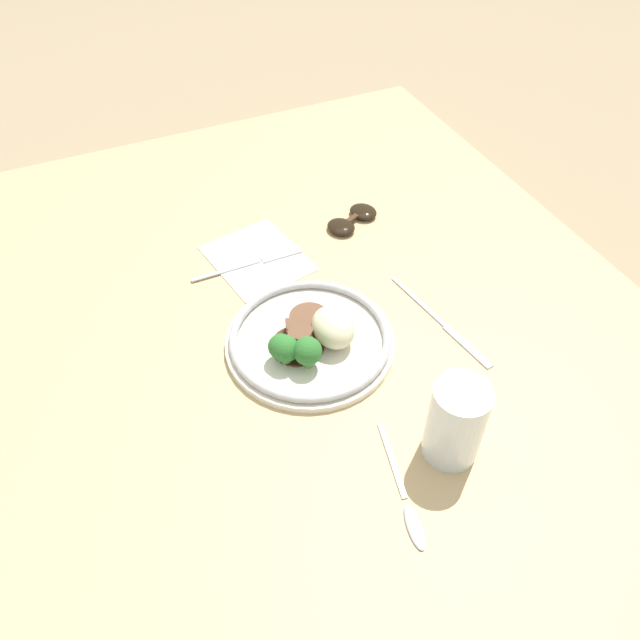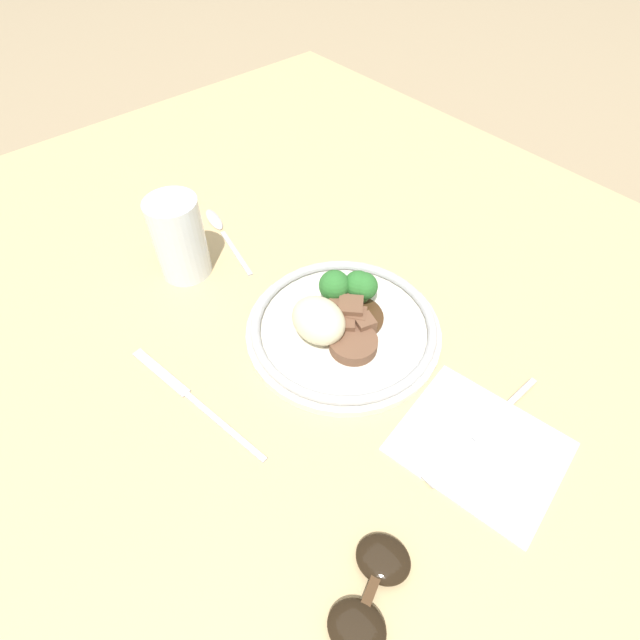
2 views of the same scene
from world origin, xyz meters
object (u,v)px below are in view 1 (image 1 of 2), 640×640
juice_glass (455,425)px  sunglasses (352,219)px  spoon (409,509)px  knife (443,323)px  fork (258,261)px  plate (311,338)px

juice_glass → sunglasses: (-0.47, 0.10, -0.05)m
spoon → sunglasses: bearing=172.7°
juice_glass → knife: (-0.19, 0.11, -0.05)m
knife → juice_glass: bearing=-38.9°
knife → spoon: spoon is taller
knife → spoon: (0.24, -0.20, 0.00)m
knife → spoon: 0.31m
fork → spoon: 0.48m
juice_glass → spoon: bearing=-59.9°
plate → knife: size_ratio=1.11×
juice_glass → sunglasses: size_ratio=1.01×
knife → sunglasses: (-0.28, -0.01, 0.01)m
fork → sunglasses: (-0.03, 0.19, 0.00)m
fork → knife: bearing=-50.5°
plate → fork: bearing=-178.7°
juice_glass → fork: size_ratio=0.61×
juice_glass → spoon: 0.11m
juice_glass → plate: bearing=-158.8°
juice_glass → sunglasses: 0.48m
knife → fork: bearing=-149.2°
fork → knife: fork is taller
fork → spoon: same height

